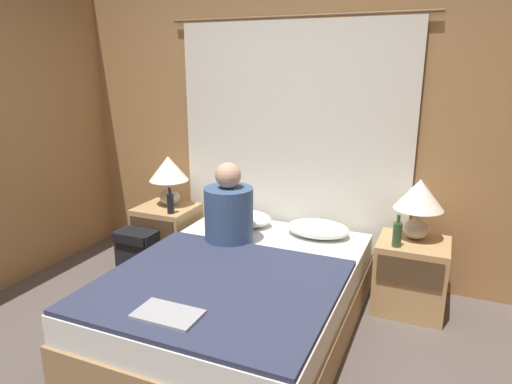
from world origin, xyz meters
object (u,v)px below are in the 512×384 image
object	(u,v)px
pillow_left	(243,218)
beer_bottle_on_left_stand	(170,203)
nightstand_left	(167,235)
backpack_on_floor	(138,252)
lamp_right	(419,199)
pillow_right	(318,229)
laptop_on_bed	(168,314)
nightstand_right	(411,275)
person_left_in_bed	(229,211)
bed	(239,298)
beer_bottle_on_right_stand	(397,234)
lamp_left	(169,173)

from	to	relation	value
pillow_left	beer_bottle_on_left_stand	xyz separation A→B (m)	(-0.59, -0.20, 0.12)
nightstand_left	backpack_on_floor	world-z (taller)	nightstand_left
beer_bottle_on_left_stand	backpack_on_floor	distance (m)	0.50
lamp_right	pillow_right	size ratio (longest dim) A/B	0.89
laptop_on_bed	backpack_on_floor	distance (m)	1.53
nightstand_right	person_left_in_bed	xyz separation A→B (m)	(-1.32, -0.33, 0.43)
bed	lamp_right	world-z (taller)	lamp_right
pillow_right	beer_bottle_on_right_stand	xyz separation A→B (m)	(0.62, -0.20, 0.12)
person_left_in_bed	laptop_on_bed	size ratio (longest dim) A/B	1.76
pillow_right	beer_bottle_on_left_stand	world-z (taller)	beer_bottle_on_left_stand
laptop_on_bed	nightstand_right	bearing A→B (deg)	52.57
pillow_right	nightstand_left	bearing A→B (deg)	-177.60
nightstand_right	beer_bottle_on_left_stand	size ratio (longest dim) A/B	2.30
lamp_right	pillow_right	bearing A→B (deg)	-178.98
laptop_on_bed	backpack_on_floor	xyz separation A→B (m)	(-1.04, 1.09, -0.25)
bed	beer_bottle_on_right_stand	size ratio (longest dim) A/B	8.50
bed	pillow_left	xyz separation A→B (m)	(-0.33, 0.78, 0.29)
nightstand_left	lamp_left	xyz separation A→B (m)	(-0.00, 0.07, 0.56)
lamp_left	beer_bottle_on_right_stand	xyz separation A→B (m)	(2.01, -0.21, -0.21)
beer_bottle_on_left_stand	lamp_right	bearing A→B (deg)	6.06
nightstand_right	lamp_right	distance (m)	0.57
beer_bottle_on_left_stand	nightstand_right	bearing A→B (deg)	4.01
pillow_left	person_left_in_bed	world-z (taller)	person_left_in_bed
backpack_on_floor	beer_bottle_on_left_stand	bearing A→B (deg)	51.80
beer_bottle_on_right_stand	backpack_on_floor	world-z (taller)	beer_bottle_on_right_stand
beer_bottle_on_left_stand	person_left_in_bed	bearing A→B (deg)	-16.58
beer_bottle_on_left_stand	beer_bottle_on_right_stand	xyz separation A→B (m)	(1.86, 0.00, 0.00)
pillow_left	pillow_right	bearing A→B (deg)	0.00
bed	nightstand_left	distance (m)	1.28
pillow_left	laptop_on_bed	size ratio (longest dim) A/B	1.41
lamp_left	pillow_left	size ratio (longest dim) A/B	0.89
pillow_left	beer_bottle_on_right_stand	bearing A→B (deg)	-8.74
bed	beer_bottle_on_left_stand	size ratio (longest dim) A/B	8.55
bed	nightstand_right	size ratio (longest dim) A/B	3.72
lamp_left	person_left_in_bed	size ratio (longest dim) A/B	0.72
nightstand_left	pillow_right	size ratio (longest dim) A/B	1.07
lamp_right	pillow_right	xyz separation A→B (m)	(-0.73, -0.01, -0.32)
nightstand_left	lamp_right	size ratio (longest dim) A/B	1.20
beer_bottle_on_right_stand	laptop_on_bed	xyz separation A→B (m)	(-1.01, -1.33, -0.14)
pillow_left	laptop_on_bed	world-z (taller)	pillow_left
lamp_right	beer_bottle_on_right_stand	bearing A→B (deg)	-117.56
nightstand_right	beer_bottle_on_left_stand	distance (m)	2.01
pillow_left	pillow_right	world-z (taller)	same
lamp_left	lamp_right	size ratio (longest dim) A/B	1.00
person_left_in_bed	bed	bearing A→B (deg)	-55.96
lamp_right	pillow_left	distance (m)	1.42
nightstand_left	person_left_in_bed	world-z (taller)	person_left_in_bed
nightstand_left	pillow_left	bearing A→B (deg)	4.57
bed	nightstand_right	bearing A→B (deg)	34.23
nightstand_left	backpack_on_floor	size ratio (longest dim) A/B	1.26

